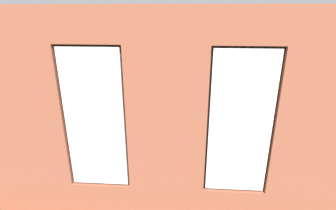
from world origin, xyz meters
name	(u,v)px	position (x,y,z in m)	size (l,w,h in m)	color
ground_plane	(174,145)	(0.00, 0.00, -0.05)	(6.42, 5.48, 0.10)	brown
brick_wall_with_windows	(166,128)	(0.00, 2.36, 1.51)	(5.82, 0.30, 3.07)	#9E5138
white_wall_right	(44,81)	(2.86, 0.20, 1.54)	(0.10, 4.48, 3.07)	white
couch_by_window	(140,172)	(0.51, 1.71, 0.33)	(1.77, 0.87, 0.80)	black
couch_left	(276,142)	(-2.21, 0.39, 0.33)	(0.92, 1.88, 0.80)	black
coffee_table	(160,120)	(0.40, -0.49, 0.38)	(1.37, 0.85, 0.43)	tan
cup_ceramic	(160,116)	(0.40, -0.49, 0.47)	(0.07, 0.07, 0.08)	#4C4C51
candle_jar	(153,114)	(0.57, -0.60, 0.47)	(0.08, 0.08, 0.09)	#B7333D
table_plant_small	(163,117)	(0.29, -0.36, 0.52)	(0.10, 0.10, 0.17)	#9E5638
remote_black	(175,116)	(0.02, -0.64, 0.44)	(0.05, 0.17, 0.02)	black
remote_silver	(143,119)	(0.81, -0.36, 0.44)	(0.05, 0.17, 0.02)	#B2B2B7
media_console	(74,124)	(2.56, -0.33, 0.27)	(1.06, 0.42, 0.53)	black
tv_flatscreen	(71,99)	(2.56, -0.33, 0.94)	(1.16, 0.20, 0.80)	black
papasan_chair	(170,105)	(0.20, -1.45, 0.43)	(1.04, 1.04, 0.67)	olive
potted_plant_by_left_couch	(245,111)	(-1.81, -0.99, 0.49)	(0.44, 0.44, 0.73)	#9E5638
potted_plant_corner_far_left	(315,171)	(-2.36, 1.81, 0.56)	(0.53, 0.53, 0.82)	#9E5638
potted_plant_between_couches	(218,164)	(-0.82, 1.66, 0.52)	(0.48, 0.48, 0.76)	#9E5638
potted_plant_near_tv	(80,136)	(2.01, 0.65, 0.43)	(0.76, 0.72, 1.16)	brown
potted_plant_foreground_right	(101,89)	(2.27, -1.70, 0.79)	(1.08, 0.96, 1.37)	#9E5638
potted_plant_corner_near_left	(260,98)	(-2.37, -1.74, 0.60)	(1.08, 1.09, 1.26)	#47423D
potted_plant_mid_room_small	(207,117)	(-0.80, -0.67, 0.41)	(0.40, 0.40, 0.58)	brown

